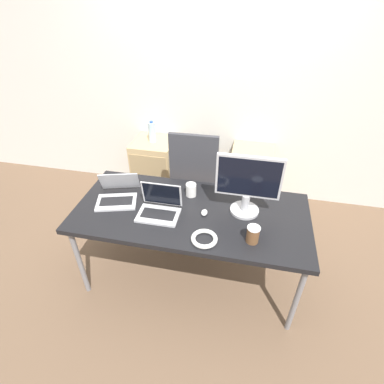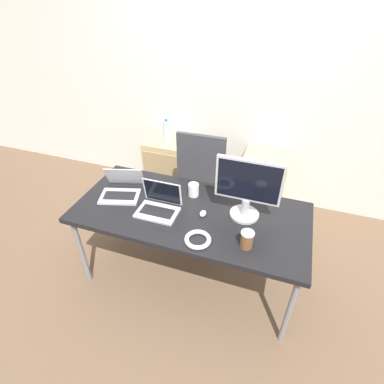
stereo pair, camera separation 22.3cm
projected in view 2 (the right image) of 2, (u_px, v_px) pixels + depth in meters
name	position (u px, v px, depth m)	size (l,w,h in m)	color
ground_plane	(191.00, 274.00, 2.73)	(14.00, 14.00, 0.00)	brown
wall_back	(236.00, 85.00, 3.05)	(10.00, 0.05, 2.60)	silver
desk	(190.00, 215.00, 2.32)	(1.79, 0.82, 0.74)	black
office_chair	(205.00, 189.00, 3.08)	(0.56, 0.57, 1.11)	#232326
cabinet_left	(168.00, 166.00, 3.60)	(0.46, 0.45, 0.69)	tan
cabinet_right	(262.00, 183.00, 3.30)	(0.46, 0.45, 0.69)	tan
water_bottle	(167.00, 130.00, 3.33)	(0.08, 0.08, 0.24)	silver
laptop_left	(159.00, 205.00, 2.27)	(0.31, 0.24, 0.23)	silver
laptop_right	(121.00, 190.00, 2.44)	(0.36, 0.37, 0.21)	silver
monitor	(248.00, 188.00, 2.10)	(0.47, 0.22, 0.48)	#B7B7BC
mouse	(203.00, 213.00, 2.24)	(0.05, 0.07, 0.03)	silver
coffee_cup_white	(194.00, 190.00, 2.42)	(0.08, 0.08, 0.11)	white
coffee_cup_brown	(247.00, 240.00, 1.95)	(0.09, 0.09, 0.12)	brown
cable_coil	(198.00, 239.00, 2.02)	(0.18, 0.18, 0.03)	white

